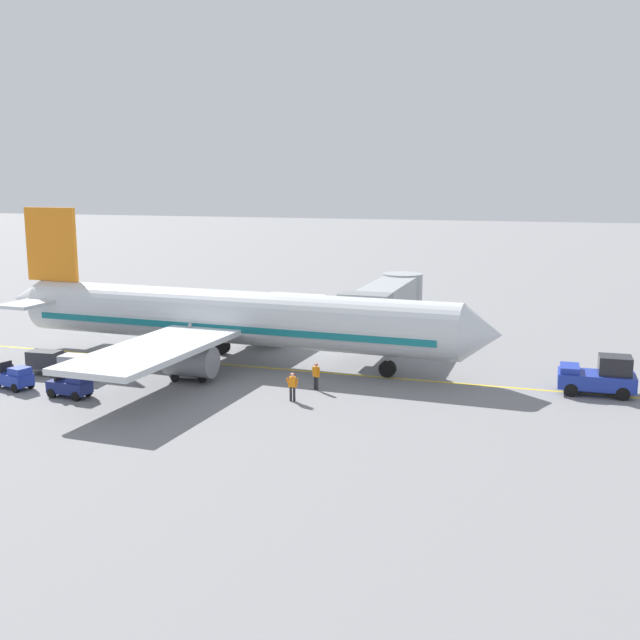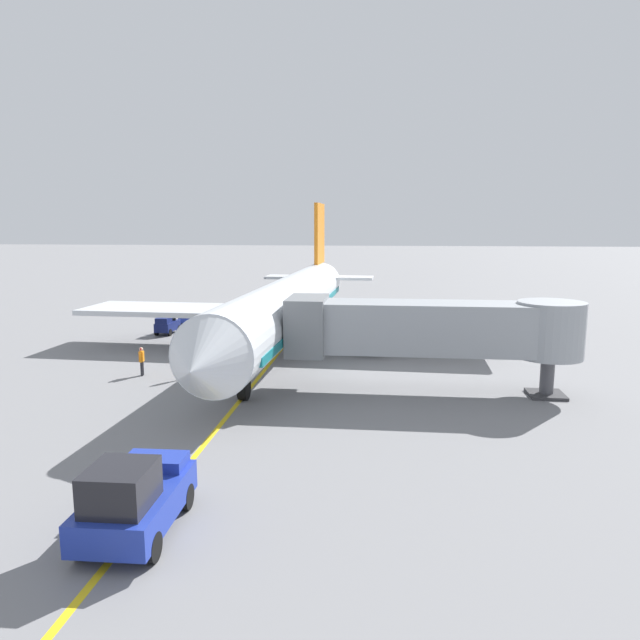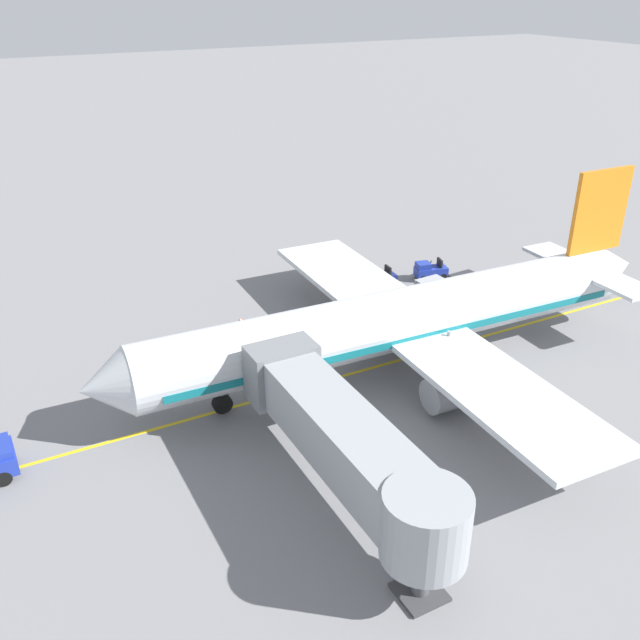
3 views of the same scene
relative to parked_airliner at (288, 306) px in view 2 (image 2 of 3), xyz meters
The scene contains 12 objects.
ground_plane 3.95m from the parked_airliner, 74.84° to the left, with size 400.00×400.00×0.00m, color slate.
gate_lead_in_line 3.94m from the parked_airliner, 74.84° to the left, with size 0.24×80.00×0.01m, color gold.
parked_airliner is the anchor object (origin of this frame).
jet_bridge 12.83m from the parked_airliner, 134.53° to the left, with size 15.10×3.50×4.98m.
pushback_tractor 24.48m from the parked_airliner, 88.87° to the left, with size 2.30×4.45×2.40m.
baggage_tug_lead 14.34m from the parked_airliner, 43.34° to the right, with size 1.80×2.72×1.62m.
baggage_tug_trailing 12.24m from the parked_airliner, 25.92° to the right, with size 1.41×2.57×1.62m.
baggage_tug_spare 5.63m from the parked_airliner, ahead, with size 1.75×2.70×1.62m.
baggage_cart_front 10.53m from the parked_airliner, 46.06° to the right, with size 1.44×2.94×1.58m.
baggage_cart_second_in_train 12.41m from the parked_airliner, 56.42° to the right, with size 1.44×2.94×1.58m.
ground_crew_wing_walker 9.61m from the parked_airliner, 58.98° to the left, with size 0.43×0.67×1.69m.
ground_crew_loader 10.80m from the parked_airliner, 44.89° to the left, with size 0.30×0.73×1.69m.
Camera 2 is at (-7.01, 36.82, 8.78)m, focal length 32.49 mm.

